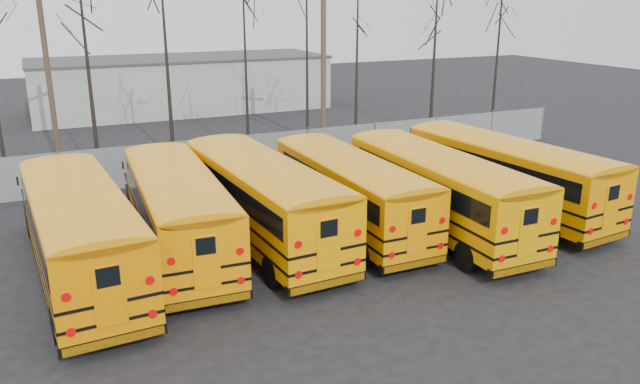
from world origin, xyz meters
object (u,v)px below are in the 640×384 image
bus_a (79,225)px  bus_e (436,184)px  bus_f (503,169)px  bus_d (348,186)px  utility_pole_left (48,70)px  bus_b (177,204)px  utility_pole_right (323,56)px  bus_c (261,193)px

bus_a → bus_e: (12.49, -0.89, -0.01)m
bus_e → bus_f: size_ratio=0.99×
bus_d → bus_f: 6.71m
bus_e → bus_f: bearing=10.5°
utility_pole_left → bus_d: bearing=-82.3°
bus_b → bus_e: size_ratio=0.98×
bus_b → utility_pole_right: bearing=51.8°
bus_d → utility_pole_left: 19.09m
bus_a → utility_pole_right: (14.93, 14.28, 3.41)m
utility_pole_left → bus_b: bearing=-101.5°
bus_e → utility_pole_right: 15.74m
bus_c → utility_pole_right: utility_pole_right is taller
bus_c → bus_e: (6.35, -1.63, -0.03)m
utility_pole_right → utility_pole_left: bearing=179.0°
bus_b → bus_d: 6.37m
bus_b → bus_f: size_ratio=0.97×
bus_c → utility_pole_right: 16.50m
bus_a → bus_f: (16.22, -0.23, -0.01)m
bus_a → bus_c: size_ratio=0.99×
bus_d → bus_e: bearing=-26.9°
bus_b → bus_f: bearing=-2.0°
utility_pole_right → bus_c: bearing=-114.0°
bus_a → utility_pole_left: utility_pole_left is taller
bus_f → bus_c: bearing=168.7°
bus_b → utility_pole_right: size_ratio=1.08×
utility_pole_left → utility_pole_right: utility_pole_right is taller
bus_a → bus_b: 3.33m
bus_f → utility_pole_right: bearing=89.3°
bus_d → bus_e: size_ratio=0.95×
bus_a → utility_pole_left: 17.14m
utility_pole_left → bus_a: bearing=-112.8°
bus_c → bus_e: size_ratio=1.02×
bus_a → utility_pole_right: 20.94m
bus_a → bus_c: (6.14, 0.74, 0.02)m
bus_e → utility_pole_right: size_ratio=1.10×
bus_f → bus_e: bearing=-175.8°
bus_b → bus_e: bearing=-8.0°
bus_a → bus_f: 16.22m
bus_b → utility_pole_left: bearing=104.1°
bus_c → utility_pole_left: utility_pole_left is taller
bus_c → bus_e: bearing=-17.5°
bus_a → bus_b: (3.20, 0.93, -0.05)m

